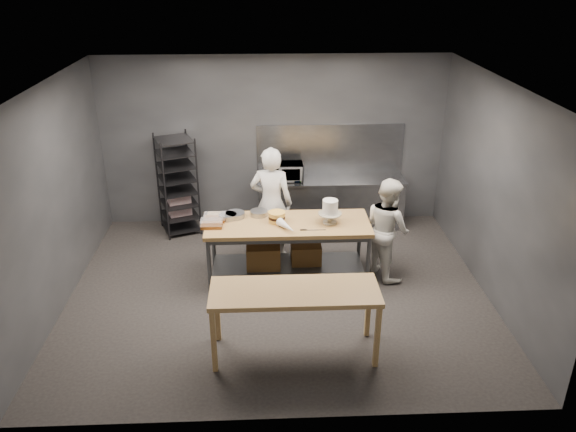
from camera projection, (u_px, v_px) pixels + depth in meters
The scene contains 16 objects.
ground at pixel (278, 291), 8.21m from camera, with size 6.00×6.00×0.00m, color black.
back_wall at pixel (274, 142), 9.85m from camera, with size 6.00×0.04×3.00m, color #4C4F54.
work_table at pixel (285, 243), 8.35m from camera, with size 2.40×0.90×0.92m.
near_counter at pixel (295, 296), 6.61m from camera, with size 2.00×0.70×0.90m.
back_counter at pixel (330, 203), 10.04m from camera, with size 2.60×0.60×0.90m.
splashback_panel at pixel (330, 149), 9.93m from camera, with size 2.60×0.02×0.90m, color slate.
speed_rack at pixel (178, 186), 9.69m from camera, with size 0.79×0.82×1.75m.
chef_behind at pixel (271, 203), 8.83m from camera, with size 0.67×0.44×1.84m, color white.
chef_right at pixel (387, 228), 8.34m from camera, with size 0.76×0.59×1.56m, color silver.
microwave at pixel (287, 172), 9.76m from camera, with size 0.54×0.37×0.30m, color black.
frosted_cake_stand at pixel (330, 209), 8.09m from camera, with size 0.34×0.34×0.36m.
layer_cake at pixel (277, 217), 8.18m from camera, with size 0.25×0.25×0.16m.
cake_pans at pixel (240, 215), 8.35m from camera, with size 0.72×0.36×0.07m.
piping_bag at pixel (287, 227), 7.93m from camera, with size 0.12×0.12×0.38m, color white.
offset_spatula at pixel (310, 230), 7.96m from camera, with size 0.36×0.02×0.02m.
pastry_clamshells at pixel (213, 220), 8.13m from camera, with size 0.34×0.41×0.11m.
Camera 1 is at (-0.17, -6.99, 4.44)m, focal length 35.00 mm.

